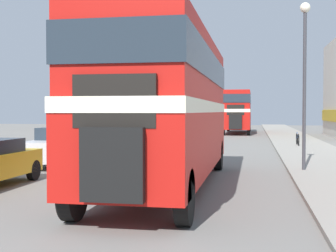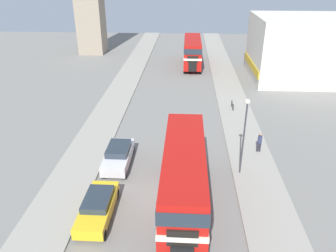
{
  "view_description": "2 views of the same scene",
  "coord_description": "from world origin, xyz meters",
  "px_view_note": "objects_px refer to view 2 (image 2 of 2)",
  "views": [
    {
      "loc": [
        3.79,
        -14.13,
        2.19
      ],
      "look_at": [
        1.38,
        -1.0,
        1.76
      ],
      "focal_mm": 50.0,
      "sensor_mm": 36.0,
      "label": 1
    },
    {
      "loc": [
        1.38,
        -17.84,
        13.95
      ],
      "look_at": [
        0.0,
        5.84,
        2.39
      ],
      "focal_mm": 35.0,
      "sensor_mm": 36.0,
      "label": 2
    }
  ],
  "objects_px": {
    "car_parked_near": "(98,206)",
    "bicycle_on_pavement": "(232,105)",
    "car_parked_mid": "(118,155)",
    "bus_distant": "(192,50)",
    "pedestrian_walking": "(260,141)",
    "double_decker_bus": "(184,173)",
    "street_lamp": "(245,126)"
  },
  "relations": [
    {
      "from": "car_parked_near",
      "to": "bicycle_on_pavement",
      "type": "xyz_separation_m",
      "value": [
        10.29,
        17.53,
        -0.24
      ]
    },
    {
      "from": "car_parked_mid",
      "to": "pedestrian_walking",
      "type": "height_order",
      "value": "pedestrian_walking"
    },
    {
      "from": "car_parked_near",
      "to": "bicycle_on_pavement",
      "type": "distance_m",
      "value": 20.33
    },
    {
      "from": "bus_distant",
      "to": "car_parked_near",
      "type": "bearing_deg",
      "value": -99.83
    },
    {
      "from": "bus_distant",
      "to": "pedestrian_walking",
      "type": "distance_m",
      "value": 27.13
    },
    {
      "from": "bus_distant",
      "to": "street_lamp",
      "type": "height_order",
      "value": "street_lamp"
    },
    {
      "from": "car_parked_near",
      "to": "street_lamp",
      "type": "distance_m",
      "value": 11.18
    },
    {
      "from": "double_decker_bus",
      "to": "street_lamp",
      "type": "relative_size",
      "value": 1.83
    },
    {
      "from": "pedestrian_walking",
      "to": "bicycle_on_pavement",
      "type": "distance_m",
      "value": 9.23
    },
    {
      "from": "car_parked_near",
      "to": "street_lamp",
      "type": "xyz_separation_m",
      "value": [
        9.39,
        5.15,
        3.23
      ]
    },
    {
      "from": "car_parked_mid",
      "to": "bus_distant",
      "type": "bearing_deg",
      "value": 78.4
    },
    {
      "from": "car_parked_mid",
      "to": "bicycle_on_pavement",
      "type": "height_order",
      "value": "car_parked_mid"
    },
    {
      "from": "bus_distant",
      "to": "pedestrian_walking",
      "type": "xyz_separation_m",
      "value": [
        5.31,
        -26.57,
        -1.38
      ]
    },
    {
      "from": "bicycle_on_pavement",
      "to": "bus_distant",
      "type": "bearing_deg",
      "value": 103.64
    },
    {
      "from": "car_parked_near",
      "to": "car_parked_mid",
      "type": "bearing_deg",
      "value": 88.93
    },
    {
      "from": "car_parked_near",
      "to": "car_parked_mid",
      "type": "relative_size",
      "value": 1.0
    },
    {
      "from": "double_decker_bus",
      "to": "car_parked_near",
      "type": "distance_m",
      "value": 5.67
    },
    {
      "from": "double_decker_bus",
      "to": "car_parked_mid",
      "type": "relative_size",
      "value": 2.3
    },
    {
      "from": "bus_distant",
      "to": "bicycle_on_pavement",
      "type": "xyz_separation_m",
      "value": [
        4.23,
        -17.42,
        -1.97
      ]
    },
    {
      "from": "car_parked_near",
      "to": "pedestrian_walking",
      "type": "relative_size",
      "value": 2.79
    },
    {
      "from": "bicycle_on_pavement",
      "to": "pedestrian_walking",
      "type": "bearing_deg",
      "value": -83.26
    },
    {
      "from": "pedestrian_walking",
      "to": "bicycle_on_pavement",
      "type": "height_order",
      "value": "pedestrian_walking"
    },
    {
      "from": "bus_distant",
      "to": "car_parked_mid",
      "type": "height_order",
      "value": "bus_distant"
    },
    {
      "from": "pedestrian_walking",
      "to": "street_lamp",
      "type": "relative_size",
      "value": 0.29
    },
    {
      "from": "street_lamp",
      "to": "bus_distant",
      "type": "bearing_deg",
      "value": 96.38
    },
    {
      "from": "double_decker_bus",
      "to": "bicycle_on_pavement",
      "type": "distance_m",
      "value": 17.19
    },
    {
      "from": "car_parked_mid",
      "to": "double_decker_bus",
      "type": "bearing_deg",
      "value": -42.9
    },
    {
      "from": "car_parked_mid",
      "to": "car_parked_near",
      "type": "bearing_deg",
      "value": -91.07
    },
    {
      "from": "double_decker_bus",
      "to": "street_lamp",
      "type": "height_order",
      "value": "street_lamp"
    },
    {
      "from": "bus_distant",
      "to": "car_parked_mid",
      "type": "xyz_separation_m",
      "value": [
        -5.95,
        -28.97,
        -1.66
      ]
    },
    {
      "from": "bus_distant",
      "to": "bicycle_on_pavement",
      "type": "relative_size",
      "value": 6.07
    },
    {
      "from": "double_decker_bus",
      "to": "street_lamp",
      "type": "xyz_separation_m",
      "value": [
        4.16,
        3.92,
        1.43
      ]
    }
  ]
}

